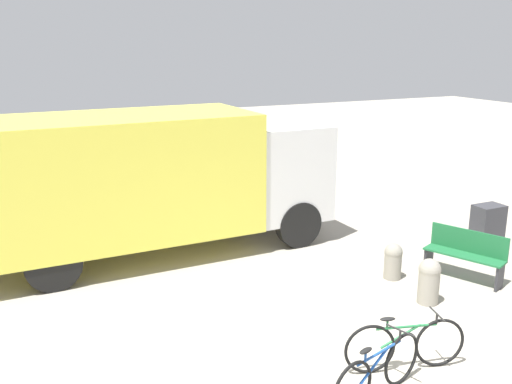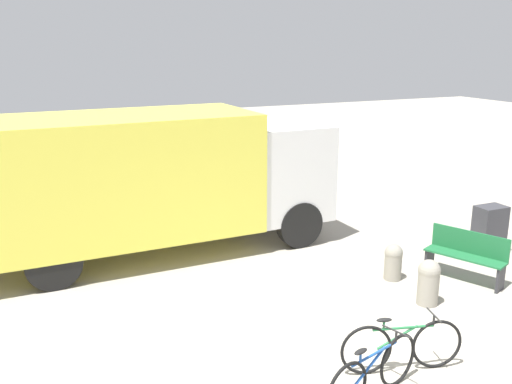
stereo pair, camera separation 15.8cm
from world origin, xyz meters
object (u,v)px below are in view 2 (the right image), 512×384
(delivery_truck, at_px, (156,176))
(bicycle_middle, at_px, (402,346))
(bollard_near_bench, at_px, (429,281))
(bollard_far_bench, at_px, (393,261))
(utility_box, at_px, (489,230))
(park_bench, at_px, (466,254))
(bicycle_near, at_px, (373,373))

(delivery_truck, xyz_separation_m, bicycle_middle, (1.84, -5.96, -1.30))
(bollard_near_bench, xyz_separation_m, bollard_far_bench, (0.11, 1.12, -0.06))
(bollard_far_bench, height_order, utility_box, utility_box)
(delivery_truck, xyz_separation_m, utility_box, (6.42, -3.06, -1.16))
(bollard_far_bench, bearing_deg, bicycle_middle, -125.40)
(park_bench, distance_m, bollard_near_bench, 1.47)
(delivery_truck, distance_m, utility_box, 7.21)
(bicycle_near, xyz_separation_m, bollard_far_bench, (2.61, 3.01, -0.01))
(delivery_truck, bearing_deg, bicycle_middle, -74.01)
(bicycle_middle, bearing_deg, bollard_near_bench, 55.99)
(bollard_near_bench, bearing_deg, bicycle_middle, -139.44)
(delivery_truck, relative_size, bollard_far_bench, 10.49)
(bicycle_near, bearing_deg, delivery_truck, 83.30)
(bicycle_middle, xyz_separation_m, bollard_near_bench, (1.75, 1.49, 0.05))
(delivery_truck, bearing_deg, utility_box, -26.63)
(park_bench, relative_size, utility_box, 1.44)
(bicycle_middle, height_order, utility_box, utility_box)
(bicycle_near, relative_size, bollard_near_bench, 2.08)
(park_bench, xyz_separation_m, utility_box, (1.47, 0.87, 0.01))
(bicycle_middle, height_order, bollard_far_bench, bicycle_middle)
(delivery_truck, distance_m, bollard_far_bench, 5.15)
(delivery_truck, relative_size, bicycle_near, 4.39)
(delivery_truck, bearing_deg, bicycle_near, -81.45)
(bicycle_middle, xyz_separation_m, bollard_far_bench, (1.86, 2.62, -0.01))
(park_bench, xyz_separation_m, bicycle_near, (-3.86, -2.43, -0.13))
(bollard_far_bench, bearing_deg, delivery_truck, 137.86)
(bollard_near_bench, relative_size, bollard_far_bench, 1.15)
(bollard_near_bench, bearing_deg, delivery_truck, 128.73)
(park_bench, relative_size, bollard_far_bench, 2.15)
(park_bench, bearing_deg, utility_box, -82.86)
(bollard_near_bench, height_order, utility_box, utility_box)
(park_bench, xyz_separation_m, bollard_far_bench, (-1.25, 0.58, -0.14))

